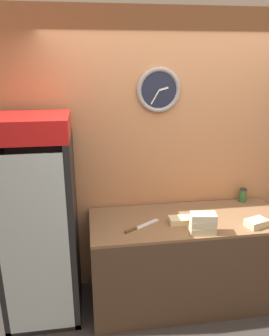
{
  "coord_description": "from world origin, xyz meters",
  "views": [
    {
      "loc": [
        -0.87,
        -1.68,
        2.28
      ],
      "look_at": [
        -0.49,
        0.91,
        1.39
      ],
      "focal_mm": 35.0,
      "sensor_mm": 36.0,
      "label": 1
    }
  ],
  "objects_px": {
    "sandwich_flat_left": "(256,223)",
    "sandwich_flat_right": "(180,220)",
    "chefs_knife": "(138,227)",
    "sandwich_stack_top": "(203,217)",
    "condiment_jar": "(243,195)",
    "sandwich_stack_bottom": "(203,230)",
    "beverage_cooler": "(38,212)",
    "sandwich_stack_middle": "(203,223)"
  },
  "relations": [
    {
      "from": "sandwich_flat_left",
      "to": "beverage_cooler",
      "type": "bearing_deg",
      "value": 170.93
    },
    {
      "from": "beverage_cooler",
      "to": "chefs_knife",
      "type": "distance_m",
      "value": 0.87
    },
    {
      "from": "sandwich_stack_middle",
      "to": "sandwich_flat_left",
      "type": "bearing_deg",
      "value": 5.39
    },
    {
      "from": "beverage_cooler",
      "to": "sandwich_stack_bottom",
      "type": "relative_size",
      "value": 8.46
    },
    {
      "from": "sandwich_stack_top",
      "to": "sandwich_flat_right",
      "type": "bearing_deg",
      "value": 125.6
    },
    {
      "from": "sandwich_stack_middle",
      "to": "condiment_jar",
      "type": "xyz_separation_m",
      "value": [
        0.62,
        0.55,
        -0.02
      ]
    },
    {
      "from": "sandwich_flat_left",
      "to": "chefs_knife",
      "type": "bearing_deg",
      "value": 173.91
    },
    {
      "from": "sandwich_stack_middle",
      "to": "condiment_jar",
      "type": "relative_size",
      "value": 1.58
    },
    {
      "from": "beverage_cooler",
      "to": "condiment_jar",
      "type": "distance_m",
      "value": 2.0
    },
    {
      "from": "sandwich_stack_top",
      "to": "condiment_jar",
      "type": "relative_size",
      "value": 1.59
    },
    {
      "from": "sandwich_stack_bottom",
      "to": "sandwich_flat_left",
      "type": "bearing_deg",
      "value": 5.39
    },
    {
      "from": "beverage_cooler",
      "to": "sandwich_stack_bottom",
      "type": "height_order",
      "value": "beverage_cooler"
    },
    {
      "from": "sandwich_stack_middle",
      "to": "sandwich_flat_right",
      "type": "distance_m",
      "value": 0.25
    },
    {
      "from": "sandwich_stack_middle",
      "to": "sandwich_flat_left",
      "type": "xyz_separation_m",
      "value": [
        0.51,
        0.05,
        -0.06
      ]
    },
    {
      "from": "sandwich_flat_right",
      "to": "condiment_jar",
      "type": "bearing_deg",
      "value": 25.18
    },
    {
      "from": "sandwich_stack_middle",
      "to": "condiment_jar",
      "type": "height_order",
      "value": "condiment_jar"
    },
    {
      "from": "beverage_cooler",
      "to": "sandwich_stack_bottom",
      "type": "xyz_separation_m",
      "value": [
        1.37,
        -0.35,
        -0.09
      ]
    },
    {
      "from": "sandwich_stack_top",
      "to": "condiment_jar",
      "type": "bearing_deg",
      "value": 41.78
    },
    {
      "from": "sandwich_flat_left",
      "to": "condiment_jar",
      "type": "height_order",
      "value": "condiment_jar"
    },
    {
      "from": "condiment_jar",
      "to": "sandwich_flat_left",
      "type": "bearing_deg",
      "value": -102.43
    },
    {
      "from": "beverage_cooler",
      "to": "sandwich_flat_left",
      "type": "distance_m",
      "value": 1.9
    },
    {
      "from": "sandwich_flat_left",
      "to": "sandwich_flat_right",
      "type": "bearing_deg",
      "value": 167.12
    },
    {
      "from": "beverage_cooler",
      "to": "sandwich_flat_right",
      "type": "bearing_deg",
      "value": -7.04
    },
    {
      "from": "sandwich_stack_top",
      "to": "sandwich_flat_right",
      "type": "height_order",
      "value": "sandwich_stack_top"
    },
    {
      "from": "beverage_cooler",
      "to": "sandwich_stack_middle",
      "type": "relative_size",
      "value": 8.38
    },
    {
      "from": "sandwich_stack_bottom",
      "to": "sandwich_stack_top",
      "type": "xyz_separation_m",
      "value": [
        0.0,
        0.0,
        0.12
      ]
    },
    {
      "from": "sandwich_stack_middle",
      "to": "chefs_knife",
      "type": "relative_size",
      "value": 0.66
    },
    {
      "from": "beverage_cooler",
      "to": "sandwich_stack_middle",
      "type": "xyz_separation_m",
      "value": [
        1.37,
        -0.35,
        -0.03
      ]
    },
    {
      "from": "sandwich_stack_bottom",
      "to": "chefs_knife",
      "type": "bearing_deg",
      "value": 163.31
    },
    {
      "from": "sandwich_stack_bottom",
      "to": "sandwich_flat_left",
      "type": "height_order",
      "value": "sandwich_flat_left"
    },
    {
      "from": "sandwich_stack_middle",
      "to": "chefs_knife",
      "type": "xyz_separation_m",
      "value": [
        -0.53,
        0.16,
        -0.08
      ]
    },
    {
      "from": "beverage_cooler",
      "to": "chefs_knife",
      "type": "relative_size",
      "value": 5.53
    },
    {
      "from": "sandwich_stack_middle",
      "to": "sandwich_flat_right",
      "type": "bearing_deg",
      "value": 125.6
    },
    {
      "from": "beverage_cooler",
      "to": "sandwich_flat_left",
      "type": "bearing_deg",
      "value": -9.07
    },
    {
      "from": "beverage_cooler",
      "to": "condiment_jar",
      "type": "relative_size",
      "value": 13.23
    },
    {
      "from": "sandwich_stack_bottom",
      "to": "condiment_jar",
      "type": "height_order",
      "value": "condiment_jar"
    },
    {
      "from": "sandwich_flat_right",
      "to": "chefs_knife",
      "type": "height_order",
      "value": "sandwich_flat_right"
    },
    {
      "from": "sandwich_flat_right",
      "to": "sandwich_stack_bottom",
      "type": "bearing_deg",
      "value": -54.4
    },
    {
      "from": "sandwich_flat_left",
      "to": "chefs_knife",
      "type": "relative_size",
      "value": 0.64
    },
    {
      "from": "sandwich_flat_right",
      "to": "chefs_knife",
      "type": "xyz_separation_m",
      "value": [
        -0.39,
        -0.04,
        -0.02
      ]
    },
    {
      "from": "sandwich_stack_bottom",
      "to": "sandwich_stack_middle",
      "type": "height_order",
      "value": "sandwich_stack_middle"
    },
    {
      "from": "chefs_knife",
      "to": "sandwich_stack_top",
      "type": "bearing_deg",
      "value": -16.69
    }
  ]
}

